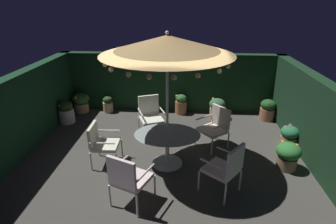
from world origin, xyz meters
TOP-DOWN VIEW (x-y plane):
  - ground_plane at (0.00, 0.00)m, footprint 6.93×6.41m
  - hedge_backdrop_rear at (0.00, 3.06)m, footprint 6.93×0.30m
  - hedge_backdrop_left at (-3.32, 0.00)m, footprint 0.30×6.41m
  - hedge_backdrop_right at (3.32, 0.00)m, footprint 0.30×6.41m
  - patio_dining_table at (0.12, -0.11)m, footprint 1.41×1.08m
  - patio_umbrella at (0.12, -0.11)m, footprint 2.53×2.53m
  - patio_chair_north at (-0.46, -1.43)m, footprint 0.79×0.80m
  - patio_chair_northeast at (1.25, -1.00)m, footprint 0.82×0.82m
  - patio_chair_east at (1.23, 0.79)m, footprint 0.84×0.85m
  - patio_chair_southeast at (-0.42, 1.22)m, footprint 0.77×0.77m
  - patio_chair_south at (-1.31, -0.17)m, footprint 0.60×0.63m
  - potted_plant_right_far at (-2.83, 2.63)m, footprint 0.53×0.53m
  - potted_plant_back_center at (1.45, 2.44)m, footprint 0.48×0.48m
  - potted_plant_back_left at (-1.98, 2.69)m, footprint 0.32×0.32m
  - potted_plant_left_far at (2.94, 2.43)m, footprint 0.44×0.44m
  - potted_plant_back_right at (-2.97, 1.82)m, footprint 0.43×0.43m
  - potted_plant_left_near at (0.35, 2.72)m, footprint 0.37×0.37m
  - potted_plant_front_corner at (3.01, 0.78)m, footprint 0.43×0.43m
  - potted_plant_right_near at (2.68, -0.11)m, footprint 0.51×0.51m

SIDE VIEW (x-z plane):
  - ground_plane at x=0.00m, z-range -0.02..0.00m
  - potted_plant_back_left at x=-1.98m, z-range 0.01..0.52m
  - potted_plant_front_corner at x=3.01m, z-range 0.02..0.59m
  - potted_plant_left_near at x=0.35m, z-range 0.00..0.63m
  - potted_plant_left_far at x=2.94m, z-range 0.01..0.64m
  - potted_plant_back_center at x=1.45m, z-range 0.02..0.64m
  - potted_plant_back_right at x=-2.97m, z-range -0.01..0.66m
  - potted_plant_right_near at x=2.68m, z-range 0.03..0.64m
  - potted_plant_right_far at x=-2.83m, z-range 0.03..0.65m
  - patio_chair_south at x=-1.31m, z-range 0.08..1.01m
  - patio_chair_east at x=1.23m, z-range 0.06..1.04m
  - patio_dining_table at x=0.12m, z-range 0.18..0.93m
  - patio_chair_northeast at x=1.25m, z-range 0.07..1.11m
  - patio_chair_north at x=-0.46m, z-range 0.07..1.12m
  - patio_chair_southeast at x=-0.42m, z-range 0.08..1.14m
  - hedge_backdrop_rear at x=0.00m, z-range 0.00..1.83m
  - hedge_backdrop_left at x=-3.32m, z-range 0.00..1.83m
  - hedge_backdrop_right at x=3.32m, z-range 0.00..1.83m
  - patio_umbrella at x=0.12m, z-range 1.17..4.01m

